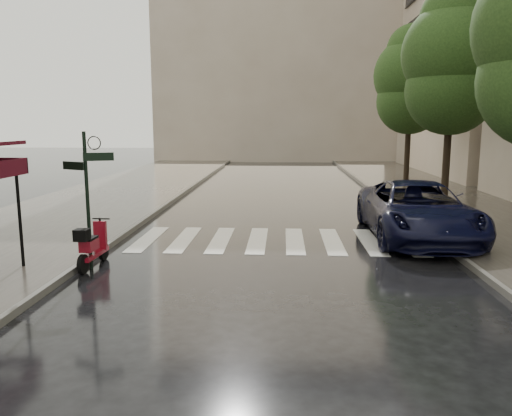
{
  "coord_description": "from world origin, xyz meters",
  "views": [
    {
      "loc": [
        3.14,
        -7.77,
        3.27
      ],
      "look_at": [
        2.55,
        3.23,
        1.4
      ],
      "focal_mm": 35.0,
      "sensor_mm": 36.0,
      "label": 1
    }
  ],
  "objects": [
    {
      "name": "ground",
      "position": [
        0.0,
        0.0,
        0.0
      ],
      "size": [
        120.0,
        120.0,
        0.0
      ],
      "primitive_type": "plane",
      "color": "black",
      "rests_on": "ground"
    },
    {
      "name": "sidewalk_near",
      "position": [
        -4.5,
        12.0,
        0.06
      ],
      "size": [
        6.0,
        60.0,
        0.12
      ],
      "primitive_type": "cube",
      "color": "#38332D",
      "rests_on": "ground"
    },
    {
      "name": "sidewalk_far",
      "position": [
        10.25,
        12.0,
        0.06
      ],
      "size": [
        5.5,
        60.0,
        0.12
      ],
      "primitive_type": "cube",
      "color": "#38332D",
      "rests_on": "ground"
    },
    {
      "name": "curb_near",
      "position": [
        -1.45,
        12.0,
        0.07
      ],
      "size": [
        0.12,
        60.0,
        0.16
      ],
      "primitive_type": "cube",
      "color": "#595651",
      "rests_on": "ground"
    },
    {
      "name": "curb_far",
      "position": [
        7.45,
        12.0,
        0.07
      ],
      "size": [
        0.12,
        60.0,
        0.16
      ],
      "primitive_type": "cube",
      "color": "#595651",
      "rests_on": "ground"
    },
    {
      "name": "crosswalk",
      "position": [
        2.98,
        6.0,
        0.01
      ],
      "size": [
        7.85,
        3.2,
        0.01
      ],
      "color": "silver",
      "rests_on": "ground"
    },
    {
      "name": "signpost",
      "position": [
        -1.19,
        3.0,
        1.83
      ],
      "size": [
        1.17,
        0.29,
        3.1
      ],
      "color": "black",
      "rests_on": "ground"
    },
    {
      "name": "haussmann_far",
      "position": [
        16.5,
        26.0,
        9.25
      ],
      "size": [
        8.0,
        16.0,
        18.5
      ],
      "primitive_type": "cube",
      "color": "tan",
      "rests_on": "ground"
    },
    {
      "name": "backdrop_building",
      "position": [
        3.0,
        38.0,
        10.0
      ],
      "size": [
        22.0,
        6.0,
        20.0
      ],
      "primitive_type": "cube",
      "color": "tan",
      "rests_on": "ground"
    },
    {
      "name": "tree_mid",
      "position": [
        9.5,
        12.0,
        5.59
      ],
      "size": [
        3.8,
        3.8,
        8.34
      ],
      "color": "black",
      "rests_on": "sidewalk_far"
    },
    {
      "name": "tree_far",
      "position": [
        9.7,
        19.0,
        5.46
      ],
      "size": [
        3.8,
        3.8,
        8.16
      ],
      "color": "black",
      "rests_on": "sidewalk_far"
    },
    {
      "name": "scooter",
      "position": [
        -1.2,
        3.11,
        0.48
      ],
      "size": [
        0.42,
        1.59,
        1.04
      ],
      "rotation": [
        0.0,
        0.0,
        -0.04
      ],
      "color": "black",
      "rests_on": "ground"
    },
    {
      "name": "parked_car",
      "position": [
        7.0,
        6.51,
        0.81
      ],
      "size": [
        2.73,
        5.87,
        1.63
      ],
      "primitive_type": "imported",
      "rotation": [
        0.0,
        0.0,
        -0.0
      ],
      "color": "black",
      "rests_on": "ground"
    }
  ]
}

